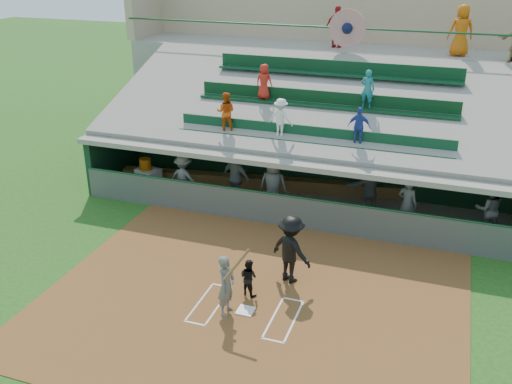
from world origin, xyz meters
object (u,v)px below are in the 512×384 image
(home_plate, at_px, (246,311))
(catcher, at_px, (249,277))
(batter_at_plate, at_px, (227,285))
(water_cooler, at_px, (145,164))
(white_table, at_px, (149,178))

(home_plate, height_order, catcher, catcher)
(batter_at_plate, height_order, water_cooler, batter_at_plate)
(white_table, height_order, water_cooler, water_cooler)
(catcher, distance_m, white_table, 8.28)
(home_plate, distance_m, batter_at_plate, 0.94)
(batter_at_plate, bearing_deg, catcher, 76.36)
(catcher, height_order, white_table, catcher)
(catcher, relative_size, white_table, 1.21)
(batter_at_plate, distance_m, white_table, 8.82)
(home_plate, xyz_separation_m, white_table, (-6.31, 6.36, 0.38))
(home_plate, bearing_deg, water_cooler, 135.36)
(batter_at_plate, xyz_separation_m, white_table, (-5.88, 6.56, -0.43))
(white_table, bearing_deg, water_cooler, -111.55)
(catcher, bearing_deg, batter_at_plate, 94.90)
(batter_at_plate, bearing_deg, white_table, 131.84)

